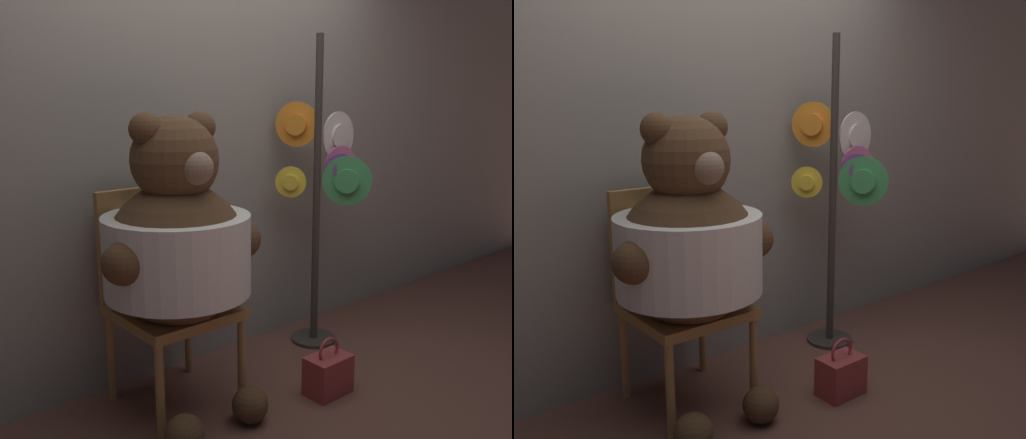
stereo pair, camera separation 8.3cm
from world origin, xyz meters
TOP-DOWN VIEW (x-y plane):
  - ground_plane at (0.00, 0.00)m, footprint 14.00×14.00m
  - wall_back at (0.00, 0.66)m, footprint 8.00×0.10m
  - chair at (-0.43, 0.36)m, footprint 0.52×0.52m
  - teddy_bear at (-0.45, 0.18)m, footprint 0.82×0.72m
  - hat_display_rack at (0.68, 0.33)m, footprint 0.51×0.49m
  - handbag_on_ground at (0.21, -0.17)m, footprint 0.23×0.15m

SIDE VIEW (x-z plane):
  - ground_plane at x=0.00m, z-range 0.00..0.00m
  - handbag_on_ground at x=0.21m, z-range -0.05..0.26m
  - chair at x=-0.43m, z-range 0.04..1.09m
  - teddy_bear at x=-0.45m, z-range 0.12..1.55m
  - hat_display_rack at x=0.68m, z-range 0.05..1.89m
  - wall_back at x=0.00m, z-range 0.00..2.54m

